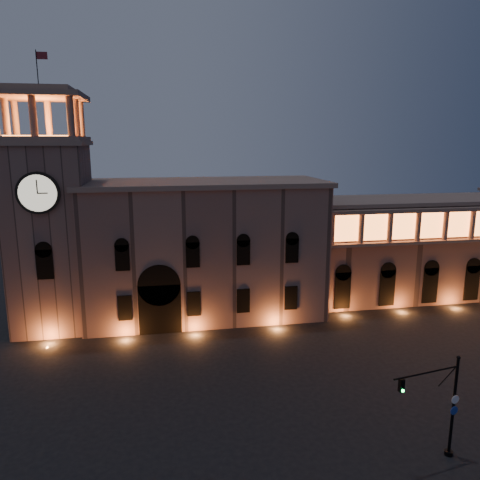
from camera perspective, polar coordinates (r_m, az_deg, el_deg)
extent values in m
plane|color=black|center=(44.11, 1.74, -18.70)|extent=(160.00, 160.00, 0.00)
cube|color=#79584F|center=(61.01, -4.34, -1.32)|extent=(30.00, 12.00, 17.00)
cube|color=#876B5D|center=(59.61, -4.47, 6.94)|extent=(30.80, 12.80, 0.60)
cube|color=black|center=(57.12, -9.73, -8.16)|extent=(5.00, 1.40, 6.00)
cylinder|color=black|center=(56.16, -9.84, -5.29)|extent=(5.00, 1.40, 5.00)
cube|color=orange|center=(57.00, -9.72, -8.42)|extent=(4.20, 0.20, 5.00)
cube|color=#79584F|center=(60.52, -21.97, 0.14)|extent=(9.00, 9.00, 22.00)
cube|color=#876B5D|center=(59.41, -22.83, 10.82)|extent=(9.80, 9.80, 0.50)
cylinder|color=black|center=(55.12, -23.41, 5.27)|extent=(4.60, 0.35, 4.60)
cylinder|color=beige|center=(54.98, -23.45, 5.25)|extent=(4.00, 0.12, 4.00)
cube|color=#876B5D|center=(59.41, -22.87, 11.31)|extent=(9.40, 9.40, 0.50)
cube|color=orange|center=(59.41, -22.90, 11.59)|extent=(6.80, 6.80, 0.15)
cylinder|color=#876B5D|center=(55.76, -23.92, 13.66)|extent=(0.76, 0.76, 4.20)
cylinder|color=#876B5D|center=(55.03, -19.96, 13.99)|extent=(0.76, 0.76, 4.20)
cylinder|color=#876B5D|center=(64.04, -25.72, 13.16)|extent=(0.76, 0.76, 4.20)
cylinder|color=#876B5D|center=(63.18, -22.31, 13.47)|extent=(0.76, 0.76, 4.20)
cylinder|color=#876B5D|center=(62.54, -18.80, 13.75)|extent=(0.76, 0.76, 4.20)
cylinder|color=#876B5D|center=(60.38, -26.67, 13.22)|extent=(0.76, 0.76, 4.20)
cylinder|color=#876B5D|center=(58.78, -19.34, 13.86)|extent=(0.76, 0.76, 4.20)
cube|color=#876B5D|center=(59.62, -23.26, 15.86)|extent=(9.80, 9.80, 0.60)
cube|color=#876B5D|center=(59.67, -23.31, 16.43)|extent=(7.50, 7.50, 0.60)
cylinder|color=black|center=(59.93, -23.50, 18.61)|extent=(0.10, 0.10, 4.00)
plane|color=maroon|center=(60.01, -23.02, 20.00)|extent=(1.20, 0.00, 1.20)
cube|color=brown|center=(74.64, 22.44, -0.92)|extent=(40.00, 10.00, 14.00)
cube|color=#876B5D|center=(73.48, 22.89, 4.60)|extent=(40.60, 10.60, 0.50)
cube|color=#876B5D|center=(69.74, 24.99, -0.06)|extent=(40.00, 1.20, 0.40)
cube|color=#876B5D|center=(69.05, 25.30, 3.43)|extent=(40.00, 1.40, 0.50)
cube|color=orange|center=(69.80, 24.89, 1.80)|extent=(38.00, 0.15, 3.60)
cylinder|color=#876B5D|center=(60.78, 11.15, 1.33)|extent=(0.70, 0.70, 4.00)
cylinder|color=#876B5D|center=(62.34, 14.58, 1.43)|extent=(0.70, 0.70, 4.00)
cylinder|color=#876B5D|center=(64.11, 17.83, 1.52)|extent=(0.70, 0.70, 4.00)
cylinder|color=#876B5D|center=(66.08, 20.90, 1.61)|extent=(0.70, 0.70, 4.00)
cylinder|color=#876B5D|center=(68.22, 23.78, 1.68)|extent=(0.70, 0.70, 4.00)
cylinder|color=#876B5D|center=(70.53, 26.48, 1.75)|extent=(0.70, 0.70, 4.00)
cylinder|color=black|center=(38.68, 24.56, -18.12)|extent=(0.22, 0.22, 7.59)
cylinder|color=black|center=(40.57, 24.08, -22.60)|extent=(0.61, 0.61, 0.33)
sphere|color=black|center=(36.95, 25.09, -12.84)|extent=(0.30, 0.30, 0.30)
cylinder|color=black|center=(35.46, 21.81, -14.78)|extent=(5.36, 1.09, 0.13)
cube|color=black|center=(34.46, 19.08, -16.40)|extent=(0.37, 0.36, 0.92)
cylinder|color=#0CE53F|center=(34.49, 19.24, -16.96)|extent=(0.21, 0.12, 0.20)
cylinder|color=silver|center=(38.20, 24.77, -17.24)|extent=(0.65, 0.16, 0.65)
cylinder|color=navy|center=(38.61, 24.65, -18.38)|extent=(0.65, 0.16, 0.65)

